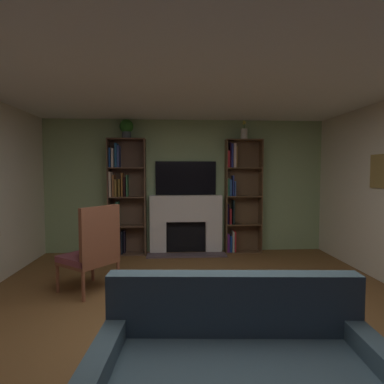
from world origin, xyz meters
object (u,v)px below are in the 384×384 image
(bookshelf_right, at_px, (238,197))
(couch, at_px, (239,380))
(fireplace, at_px, (186,222))
(vase_with_flowers, at_px, (244,133))
(coffee_table, at_px, (219,316))
(armchair, at_px, (93,251))
(bookshelf_left, at_px, (123,199))
(potted_plant, at_px, (127,128))
(tv, at_px, (186,178))

(bookshelf_right, bearing_deg, couch, -101.64)
(fireplace, relative_size, vase_with_flowers, 4.18)
(vase_with_flowers, distance_m, coffee_table, 4.10)
(armchair, bearing_deg, fireplace, 56.56)
(fireplace, distance_m, coffee_table, 3.48)
(bookshelf_left, bearing_deg, couch, -72.53)
(vase_with_flowers, relative_size, armchair, 0.31)
(bookshelf_right, bearing_deg, vase_with_flowers, -30.56)
(couch, distance_m, coffee_table, 0.84)
(fireplace, bearing_deg, couch, -88.14)
(fireplace, distance_m, potted_plant, 2.13)
(bookshelf_right, bearing_deg, coffee_table, -104.39)
(vase_with_flowers, xyz_separation_m, couch, (-0.98, -4.27, -2.04))
(potted_plant, xyz_separation_m, coffee_table, (1.26, -3.43, -2.10))
(potted_plant, xyz_separation_m, armchair, (-0.19, -1.95, -1.86))
(tv, distance_m, bookshelf_left, 1.28)
(fireplace, height_order, bookshelf_left, bookshelf_left)
(potted_plant, distance_m, coffee_table, 4.22)
(fireplace, bearing_deg, potted_plant, -178.23)
(armchair, bearing_deg, coffee_table, -45.63)
(bookshelf_left, height_order, bookshelf_right, same)
(couch, bearing_deg, coffee_table, 90.23)
(vase_with_flowers, height_order, couch, vase_with_flowers)
(vase_with_flowers, bearing_deg, bookshelf_right, 149.44)
(bookshelf_left, height_order, armchair, bookshelf_left)
(potted_plant, bearing_deg, tv, 6.12)
(armchair, bearing_deg, vase_with_flowers, 38.76)
(tv, bearing_deg, fireplace, -90.00)
(bookshelf_left, bearing_deg, bookshelf_right, 0.58)
(couch, height_order, coffee_table, couch)
(potted_plant, distance_m, vase_with_flowers, 2.24)
(fireplace, xyz_separation_m, bookshelf_right, (1.03, 0.02, 0.49))
(fireplace, distance_m, bookshelf_left, 1.30)
(bookshelf_right, relative_size, coffee_table, 2.81)
(vase_with_flowers, distance_m, couch, 4.84)
(potted_plant, distance_m, couch, 4.94)
(potted_plant, bearing_deg, armchair, -95.64)
(fireplace, relative_size, bookshelf_right, 0.68)
(bookshelf_right, bearing_deg, fireplace, -179.01)
(coffee_table, bearing_deg, tv, 92.20)
(bookshelf_left, xyz_separation_m, vase_with_flowers, (2.33, -0.03, 1.26))
(fireplace, height_order, coffee_table, fireplace)
(vase_with_flowers, bearing_deg, coffee_table, -105.97)
(bookshelf_left, bearing_deg, tv, 4.25)
(fireplace, xyz_separation_m, vase_with_flowers, (1.12, -0.03, 1.73))
(tv, relative_size, bookshelf_right, 0.53)
(tv, height_order, coffee_table, tv)
(vase_with_flowers, bearing_deg, bookshelf_left, 179.28)
(bookshelf_right, height_order, potted_plant, potted_plant)
(armchair, bearing_deg, bookshelf_left, 87.16)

